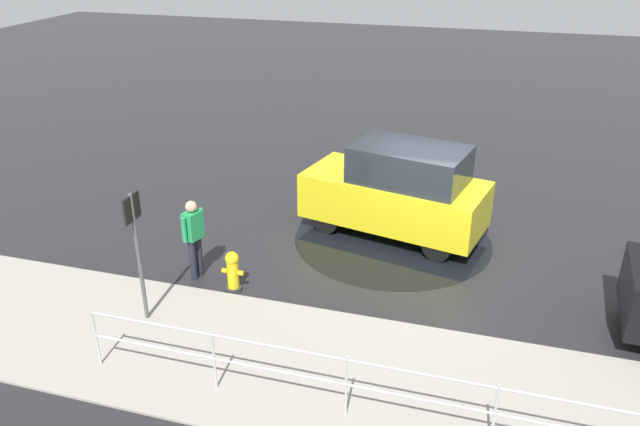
{
  "coord_description": "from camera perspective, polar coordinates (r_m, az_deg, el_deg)",
  "views": [
    {
      "loc": [
        -1.01,
        11.56,
        6.36
      ],
      "look_at": [
        2.23,
        0.52,
        0.9
      ],
      "focal_mm": 35.0,
      "sensor_mm": 36.0,
      "label": 1
    }
  ],
  "objects": [
    {
      "name": "fire_hydrant",
      "position": [
        11.78,
        -7.98,
        -5.29
      ],
      "size": [
        0.42,
        0.31,
        0.8
      ],
      "color": "gold",
      "rests_on": "ground"
    },
    {
      "name": "pedestrian",
      "position": [
        12.05,
        -11.48,
        -1.81
      ],
      "size": [
        0.33,
        0.55,
        1.62
      ],
      "color": "#1E8C4C",
      "rests_on": "ground"
    },
    {
      "name": "puddle_patch",
      "position": [
        13.74,
        6.62,
        -2.36
      ],
      "size": [
        4.28,
        4.28,
        0.01
      ],
      "primitive_type": "cylinder",
      "color": "black",
      "rests_on": "ground"
    },
    {
      "name": "moving_hatchback",
      "position": [
        13.59,
        7.15,
        2.06
      ],
      "size": [
        4.18,
        2.51,
        2.06
      ],
      "color": "yellow",
      "rests_on": "ground"
    },
    {
      "name": "ground_plane",
      "position": [
        13.23,
        9.96,
        -3.77
      ],
      "size": [
        60.0,
        60.0,
        0.0
      ],
      "primitive_type": "plane",
      "color": "black"
    },
    {
      "name": "kerb_strip",
      "position": [
        9.77,
        6.73,
        -15.32
      ],
      "size": [
        24.0,
        3.2,
        0.04
      ],
      "primitive_type": "cube",
      "color": "gray",
      "rests_on": "ground"
    },
    {
      "name": "metal_railing",
      "position": [
        8.65,
        9.03,
        -15.7
      ],
      "size": [
        9.93,
        0.04,
        1.05
      ],
      "color": "#B7BABF",
      "rests_on": "ground"
    },
    {
      "name": "sign_post",
      "position": [
        10.68,
        -16.45,
        -2.35
      ],
      "size": [
        0.07,
        0.44,
        2.4
      ],
      "color": "#4C4C51",
      "rests_on": "ground"
    }
  ]
}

